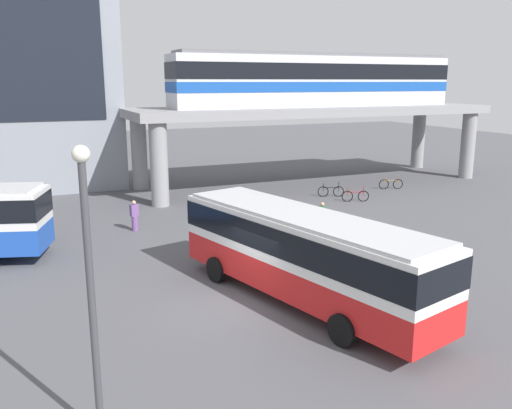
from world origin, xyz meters
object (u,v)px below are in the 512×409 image
object	(u,v)px
bicycle_brown	(391,184)
bicycle_blue	(238,209)
bicycle_red	(355,196)
bus_main	(303,248)
pedestrian_waiting_near_stop	(135,217)
pedestrian_by_bike_rack	(322,218)
train	(317,79)
bicycle_black	(331,191)

from	to	relation	value
bicycle_brown	bicycle_blue	distance (m)	13.42
bicycle_red	bicycle_blue	world-z (taller)	same
bus_main	pedestrian_waiting_near_stop	xyz separation A→B (m)	(-3.51, 11.72, -1.24)
bus_main	pedestrian_by_bike_rack	bearing A→B (deg)	55.00
train	pedestrian_by_bike_rack	xyz separation A→B (m)	(-6.53, -12.19, -7.02)
bicycle_red	bicycle_blue	bearing A→B (deg)	-177.22
pedestrian_by_bike_rack	bus_main	bearing A→B (deg)	-125.00
bicycle_blue	bicycle_red	bearing A→B (deg)	2.78
train	bus_main	world-z (taller)	train
bicycle_blue	pedestrian_waiting_near_stop	world-z (taller)	pedestrian_waiting_near_stop
bicycle_brown	bus_main	bearing A→B (deg)	-135.56
pedestrian_by_bike_rack	train	bearing A→B (deg)	61.82
bicycle_red	pedestrian_by_bike_rack	world-z (taller)	pedestrian_by_bike_rack
bicycle_brown	pedestrian_by_bike_rack	xyz separation A→B (m)	(-10.44, -7.88, 0.38)
bicycle_red	pedestrian_waiting_near_stop	world-z (taller)	pedestrian_waiting_near_stop
bicycle_red	pedestrian_by_bike_rack	bearing A→B (deg)	-136.58
bus_main	pedestrian_waiting_near_stop	distance (m)	12.30
bicycle_brown	bicycle_blue	world-z (taller)	same
bicycle_black	pedestrian_waiting_near_stop	size ratio (longest dim) A/B	1.04
train	bus_main	bearing A→B (deg)	-120.90
bus_main	pedestrian_waiting_near_stop	size ratio (longest dim) A/B	7.02
bicycle_red	train	bearing A→B (deg)	83.15
bicycle_red	pedestrian_waiting_near_stop	size ratio (longest dim) A/B	1.05
bicycle_black	train	bearing A→B (deg)	73.03
pedestrian_waiting_near_stop	pedestrian_by_bike_rack	size ratio (longest dim) A/B	1.02
bicycle_black	bicycle_red	world-z (taller)	same
train	pedestrian_by_bike_rack	distance (m)	15.51
bicycle_red	bicycle_brown	distance (m)	5.33
pedestrian_waiting_near_stop	pedestrian_by_bike_rack	bearing A→B (deg)	-25.43
bicycle_black	bicycle_brown	xyz separation A→B (m)	(5.39, 0.53, 0.00)
train	pedestrian_by_bike_rack	bearing A→B (deg)	-118.18
bicycle_blue	pedestrian_by_bike_rack	bearing A→B (deg)	-61.96
bicycle_blue	pedestrian_waiting_near_stop	bearing A→B (deg)	-172.34
train	bicycle_black	world-z (taller)	train
bicycle_brown	pedestrian_waiting_near_stop	world-z (taller)	pedestrian_waiting_near_stop
bicycle_black	pedestrian_waiting_near_stop	xyz separation A→B (m)	(-13.84, -3.17, 0.39)
bicycle_blue	pedestrian_waiting_near_stop	size ratio (longest dim) A/B	1.08
bicycle_red	bicycle_black	bearing A→B (deg)	108.82
bicycle_black	bicycle_brown	size ratio (longest dim) A/B	0.98
train	bicycle_blue	distance (m)	13.82
train	bicycle_blue	world-z (taller)	train
bus_main	bicycle_black	bearing A→B (deg)	55.24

